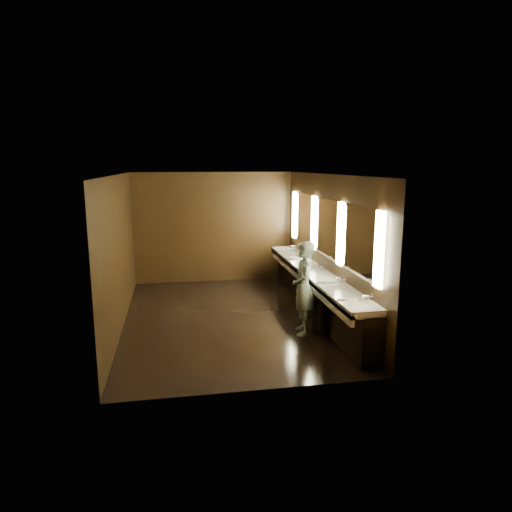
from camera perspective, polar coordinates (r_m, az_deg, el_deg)
The scene contains 10 objects.
floor at distance 9.12m, azimuth -3.48°, elevation -7.73°, with size 6.00×6.00×0.00m, color black.
ceiling at distance 8.62m, azimuth -3.71°, elevation 10.14°, with size 4.00×6.00×0.02m, color #2D2D2B.
wall_back at distance 11.71m, azimuth -5.32°, elevation 3.56°, with size 4.00×0.02×2.80m, color black.
wall_front at distance 5.87m, azimuth -0.13°, elevation -4.27°, with size 4.00×0.02×2.80m, color black.
wall_left at distance 8.77m, azimuth -16.68°, elevation 0.49°, with size 0.02×6.00×2.80m, color black.
wall_right at distance 9.21m, azimuth 8.86°, elevation 1.34°, with size 0.02×6.00×2.80m, color black.
sink_counter at distance 9.34m, azimuth 7.49°, elevation -4.16°, with size 0.55×5.40×1.01m.
mirror_band at distance 9.15m, azimuth 8.81°, elevation 3.50°, with size 0.06×5.03×1.15m.
person at distance 8.13m, azimuth 5.95°, elevation -4.01°, with size 0.61×0.40×1.67m, color #97CEE1.
trash_bin at distance 8.37m, azimuth 8.26°, elevation -7.49°, with size 0.38×0.38×0.59m, color black.
Camera 1 is at (-1.00, -8.56, 2.98)m, focal length 32.00 mm.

